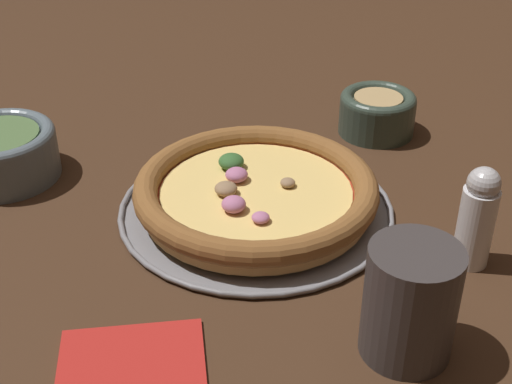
% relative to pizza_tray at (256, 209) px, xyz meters
% --- Properties ---
extents(ground_plane, '(3.00, 3.00, 0.00)m').
position_rel_pizza_tray_xyz_m(ground_plane, '(0.00, 0.00, -0.00)').
color(ground_plane, '#3D2616').
extents(pizza_tray, '(0.31, 0.31, 0.01)m').
position_rel_pizza_tray_xyz_m(pizza_tray, '(0.00, 0.00, 0.00)').
color(pizza_tray, gray).
rests_on(pizza_tray, ground_plane).
extents(pizza, '(0.27, 0.27, 0.04)m').
position_rel_pizza_tray_xyz_m(pizza, '(0.00, 0.00, 0.02)').
color(pizza, tan).
rests_on(pizza, pizza_tray).
extents(bowl_near, '(0.10, 0.10, 0.06)m').
position_rel_pizza_tray_xyz_m(bowl_near, '(0.20, -0.16, 0.03)').
color(bowl_near, '#334238').
rests_on(bowl_near, ground_plane).
extents(bowl_far, '(0.14, 0.14, 0.06)m').
position_rel_pizza_tray_xyz_m(bowl_far, '(0.07, 0.31, 0.03)').
color(bowl_far, slate).
rests_on(bowl_far, ground_plane).
extents(drinking_cup, '(0.08, 0.08, 0.11)m').
position_rel_pizza_tray_xyz_m(drinking_cup, '(-0.21, -0.13, 0.05)').
color(drinking_cup, '#383333').
rests_on(drinking_cup, ground_plane).
extents(napkin, '(0.13, 0.14, 0.01)m').
position_rel_pizza_tray_xyz_m(napkin, '(-0.25, 0.10, -0.00)').
color(napkin, '#B2231E').
rests_on(napkin, ground_plane).
extents(pepper_shaker, '(0.04, 0.04, 0.11)m').
position_rel_pizza_tray_xyz_m(pepper_shaker, '(-0.09, -0.22, 0.05)').
color(pepper_shaker, silver).
rests_on(pepper_shaker, ground_plane).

